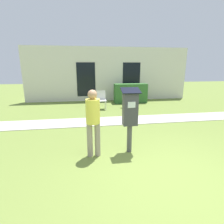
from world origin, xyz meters
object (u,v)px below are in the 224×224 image
Objects in this scene: person_standing at (93,118)px; outdoor_chair_left at (101,98)px; parking_meter at (130,112)px; outdoor_chair_middle at (127,98)px.

person_standing is 1.76× the size of outdoor_chair_left.
outdoor_chair_left is at bearing 93.01° from parking_meter.
person_standing is 5.16m from outdoor_chair_middle.
parking_meter reaches higher than outdoor_chair_middle.
parking_meter is 4.83m from outdoor_chair_middle.
person_standing reaches higher than outdoor_chair_left.
outdoor_chair_left is (0.64, 4.72, -0.40)m from person_standing.
outdoor_chair_middle is at bearing 3.66° from outdoor_chair_left.
parking_meter is at bearing -93.98° from outdoor_chair_middle.
parking_meter is 1.01× the size of person_standing.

